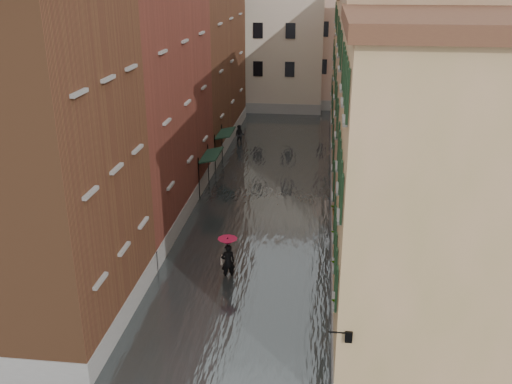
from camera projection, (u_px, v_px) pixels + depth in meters
The scene contains 16 objects.
ground at pixel (236, 304), 24.13m from camera, with size 120.00×120.00×0.00m, color #5D5E60.
floodwater at pixel (267, 191), 36.11m from camera, with size 10.00×60.00×0.20m, color #3E4445.
building_left_near at pixel (35, 167), 20.69m from camera, with size 6.00×8.00×13.00m, color brown.
building_left_mid at pixel (133, 107), 30.96m from camera, with size 6.00×14.00×12.50m, color maroon.
building_left_far at pixel (193, 55), 44.56m from camera, with size 6.00×16.00×14.00m, color brown.
building_right_near at pixel (428, 204), 19.41m from camera, with size 6.00×8.00×11.50m, color #9E8851.
building_right_mid at pixel (396, 109), 29.31m from camera, with size 6.00×14.00×13.00m, color tan.
building_right_far at pixel (374, 75), 43.46m from camera, with size 6.00×16.00×11.50m, color #9E8851.
building_end_cream at pixel (263, 41), 57.25m from camera, with size 12.00×9.00×13.00m, color #BCB295.
building_end_pink at pixel (353, 45), 58.28m from camera, with size 10.00×9.00×12.00m, color tan.
awning_near at pixel (211, 156), 35.17m from camera, with size 1.09×2.90×2.80m.
awning_far at pixel (225, 134), 39.92m from camera, with size 1.09×2.77×2.80m.
wall_lantern at pixel (348, 336), 17.00m from camera, with size 0.71×0.22×0.35m.
window_planters at pixel (339, 242), 21.76m from camera, with size 0.59×8.67×0.84m.
pedestrian_main at pixel (228, 256), 25.62m from camera, with size 0.90×0.90×2.06m.
pedestrian_far at pixel (240, 135), 45.71m from camera, with size 0.81×0.63×1.66m, color black.
Camera 1 is at (3.31, -20.50, 13.19)m, focal length 40.00 mm.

